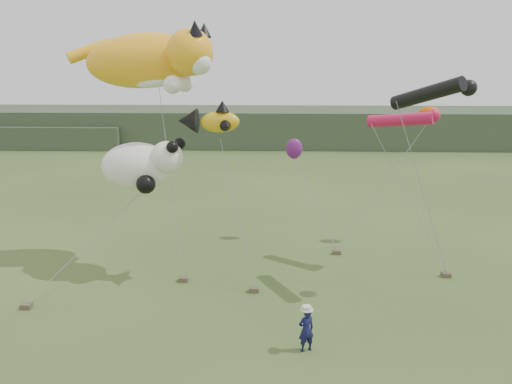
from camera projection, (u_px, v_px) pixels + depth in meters
ground at (292, 350)px, 15.89m from camera, size 120.00×120.00×0.00m
headland at (255, 127)px, 58.86m from camera, size 90.00×13.00×4.00m
festival_attendant at (306, 330)px, 15.70m from camera, size 0.62×0.53×1.45m
sandbag_anchors at (258, 279)px, 21.01m from camera, size 17.01×6.41×0.19m
cat_kite at (155, 60)px, 21.38m from camera, size 6.88×3.67×2.93m
fish_kite at (208, 121)px, 20.03m from camera, size 2.59×1.76×1.36m
tube_kites at (420, 106)px, 19.88m from camera, size 3.26×4.99×2.34m
panda_kite at (142, 165)px, 20.87m from camera, size 3.56×2.30×2.21m
misc_kites at (357, 132)px, 24.87m from camera, size 7.54×0.78×2.66m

